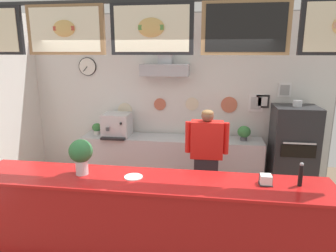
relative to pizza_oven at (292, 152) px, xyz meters
The scene contains 15 objects.
ground_plane 2.81m from the pizza_oven, 137.56° to the right, with size 6.58×6.58×0.00m, color brown.
back_wall_assembly 2.21m from the pizza_oven, 169.83° to the left, with size 5.49×2.34×3.03m.
service_counter 2.86m from the pizza_oven, 134.46° to the right, with size 3.92×0.68×1.03m.
back_prep_counter 2.07m from the pizza_oven, behind, with size 3.18×0.55×0.89m.
pizza_oven is the anchor object (origin of this frame).
shop_worker 1.65m from the pizza_oven, 147.55° to the right, with size 0.61×0.23×1.60m.
espresso_machine 3.03m from the pizza_oven, behind, with size 0.47×0.53×0.41m.
potted_sage 0.84m from the pizza_oven, behind, with size 0.22×0.22×0.25m.
potted_basil 1.20m from the pizza_oven, behind, with size 0.18×0.18×0.24m.
potted_thyme 3.42m from the pizza_oven, behind, with size 0.17×0.17×0.21m.
potted_oregano 1.60m from the pizza_oven, behind, with size 0.24×0.24×0.28m.
basil_vase 3.44m from the pizza_oven, 144.04° to the right, with size 0.26×0.26×0.40m.
napkin_holder 2.15m from the pizza_oven, 110.90° to the right, with size 0.14×0.13×0.12m.
condiment_plate 2.97m from the pizza_oven, 137.07° to the right, with size 0.20×0.20×0.01m.
pepper_grinder 2.05m from the pizza_oven, 101.95° to the right, with size 0.04×0.04×0.25m.
Camera 1 is at (0.67, -3.23, 2.38)m, focal length 32.88 mm.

